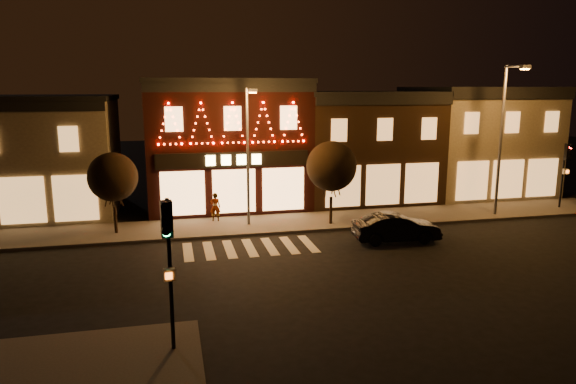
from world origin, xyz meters
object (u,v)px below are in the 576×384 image
object	(u,v)px
traffic_signal_near	(168,246)
pedestrian	(215,207)
dark_sedan	(396,228)
streetlamp_mid	(248,146)

from	to	relation	value
traffic_signal_near	pedestrian	distance (m)	15.45
dark_sedan	pedestrian	world-z (taller)	pedestrian
streetlamp_mid	traffic_signal_near	bearing A→B (deg)	-105.02
dark_sedan	pedestrian	distance (m)	10.42
streetlamp_mid	pedestrian	world-z (taller)	streetlamp_mid
streetlamp_mid	pedestrian	bearing A→B (deg)	144.10
dark_sedan	pedestrian	size ratio (longest dim) A/B	2.64
streetlamp_mid	dark_sedan	distance (m)	9.03
traffic_signal_near	pedestrian	world-z (taller)	traffic_signal_near
streetlamp_mid	pedestrian	distance (m)	4.29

